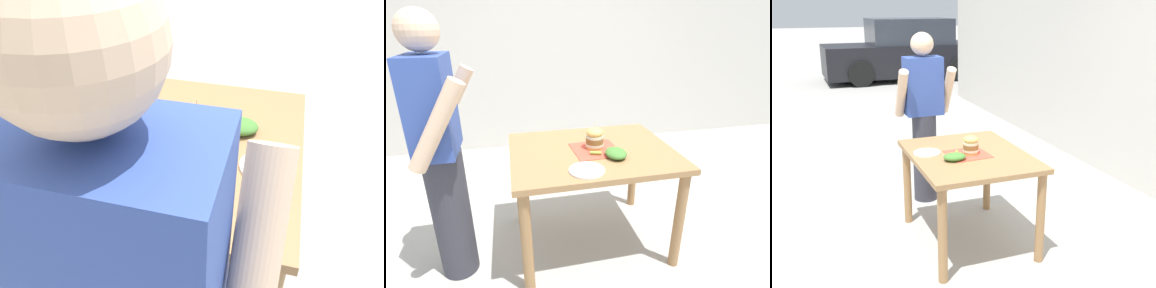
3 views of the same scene
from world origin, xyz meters
The scene contains 9 objects.
ground_plane centered at (0.00, 0.00, 0.00)m, with size 80.00×80.00×0.00m, color #ADAAA3.
patio_table centered at (0.00, 0.00, 0.66)m, with size 0.91×1.14×0.78m.
serving_paper centered at (-0.01, -0.02, 0.78)m, with size 0.32×0.32×0.00m, color #D64C38.
sandwich centered at (0.01, -0.02, 0.86)m, with size 0.13×0.13×0.19m.
pickle_spear centered at (-0.10, 0.00, 0.80)m, with size 0.02×0.02×0.08m, color #8EA83D.
side_plate_with_forks centered at (-0.31, 0.12, 0.79)m, with size 0.22×0.22×0.02m.
side_salad centered at (-0.16, -0.12, 0.81)m, with size 0.18×0.14×0.06m, color #477F33.
diner_across_table centered at (-0.09, 0.96, 0.88)m, with size 0.55×0.35×1.69m.
parked_car_near_curb centered at (1.63, 8.80, 0.72)m, with size 4.22×1.88×1.60m.
Camera 3 is at (-1.26, -3.21, 1.93)m, focal length 42.00 mm.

